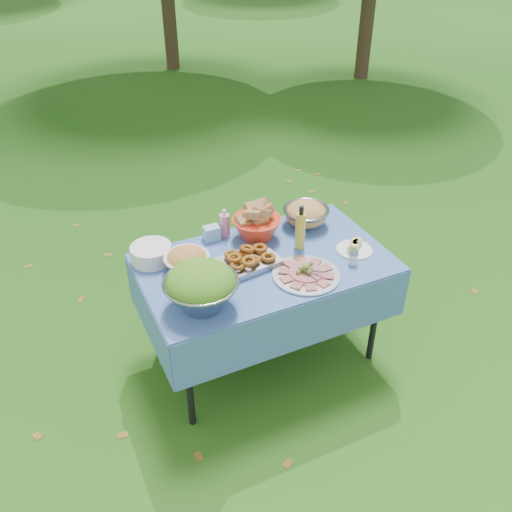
{
  "coord_description": "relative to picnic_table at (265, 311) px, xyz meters",
  "views": [
    {
      "loc": [
        -1.17,
        -2.34,
        2.6
      ],
      "look_at": [
        -0.06,
        0.0,
        0.82
      ],
      "focal_mm": 38.0,
      "sensor_mm": 36.0,
      "label": 1
    }
  ],
  "objects": [
    {
      "name": "ground",
      "position": [
        0.0,
        0.0,
        -0.38
      ],
      "size": [
        80.0,
        80.0,
        0.0
      ],
      "primitive_type": "plane",
      "color": "#0B3409",
      "rests_on": "ground"
    },
    {
      "name": "picnic_table",
      "position": [
        0.0,
        0.0,
        0.0
      ],
      "size": [
        1.46,
        0.86,
        0.76
      ],
      "primitive_type": "cube",
      "color": "#76AFE4",
      "rests_on": "ground"
    },
    {
      "name": "salad_bowl",
      "position": [
        -0.48,
        -0.22,
        0.51
      ],
      "size": [
        0.48,
        0.48,
        0.26
      ],
      "primitive_type": null,
      "rotation": [
        0.0,
        0.0,
        -0.24
      ],
      "color": "gray",
      "rests_on": "picnic_table"
    },
    {
      "name": "pasta_bowl_white",
      "position": [
        -0.44,
        0.11,
        0.45
      ],
      "size": [
        0.33,
        0.33,
        0.14
      ],
      "primitive_type": null,
      "rotation": [
        0.0,
        0.0,
        -0.33
      ],
      "color": "white",
      "rests_on": "picnic_table"
    },
    {
      "name": "plate_stack",
      "position": [
        -0.6,
        0.3,
        0.43
      ],
      "size": [
        0.29,
        0.29,
        0.1
      ],
      "primitive_type": "cylinder",
      "rotation": [
        0.0,
        0.0,
        -0.22
      ],
      "color": "white",
      "rests_on": "picnic_table"
    },
    {
      "name": "wipes_box",
      "position": [
        -0.19,
        0.36,
        0.43
      ],
      "size": [
        0.1,
        0.07,
        0.09
      ],
      "primitive_type": "cube",
      "rotation": [
        0.0,
        0.0,
        0.0
      ],
      "color": "#8FCBDB",
      "rests_on": "picnic_table"
    },
    {
      "name": "sanitizer_bottle",
      "position": [
        -0.1,
        0.37,
        0.47
      ],
      "size": [
        0.07,
        0.07,
        0.18
      ],
      "primitive_type": "cylinder",
      "rotation": [
        0.0,
        0.0,
        -0.07
      ],
      "color": "pink",
      "rests_on": "picnic_table"
    },
    {
      "name": "bread_bowl",
      "position": [
        0.07,
        0.27,
        0.48
      ],
      "size": [
        0.34,
        0.34,
        0.2
      ],
      "primitive_type": null,
      "rotation": [
        0.0,
        0.0,
        0.13
      ],
      "color": "red",
      "rests_on": "picnic_table"
    },
    {
      "name": "pasta_bowl_steel",
      "position": [
        0.43,
        0.27,
        0.46
      ],
      "size": [
        0.35,
        0.35,
        0.16
      ],
      "primitive_type": null,
      "rotation": [
        0.0,
        0.0,
        0.2
      ],
      "color": "gray",
      "rests_on": "picnic_table"
    },
    {
      "name": "fried_tray",
      "position": [
        -0.1,
        0.01,
        0.42
      ],
      "size": [
        0.36,
        0.28,
        0.08
      ],
      "primitive_type": "cube",
      "rotation": [
        0.0,
        0.0,
        0.12
      ],
      "color": "#A5A5A9",
      "rests_on": "picnic_table"
    },
    {
      "name": "charcuterie_platter",
      "position": [
        0.15,
        -0.23,
        0.42
      ],
      "size": [
        0.44,
        0.44,
        0.09
      ],
      "primitive_type": "cylinder",
      "rotation": [
        0.0,
        0.0,
        -0.14
      ],
      "color": "#AEAFB5",
      "rests_on": "picnic_table"
    },
    {
      "name": "oil_bottle",
      "position": [
        0.26,
        0.05,
        0.52
      ],
      "size": [
        0.07,
        0.07,
        0.28
      ],
      "primitive_type": "cylinder",
      "rotation": [
        0.0,
        0.0,
        0.18
      ],
      "color": "gold",
      "rests_on": "picnic_table"
    },
    {
      "name": "cheese_plate",
      "position": [
        0.54,
        -0.13,
        0.41
      ],
      "size": [
        0.22,
        0.22,
        0.06
      ],
      "primitive_type": "cylinder",
      "rotation": [
        0.0,
        0.0,
        0.01
      ],
      "color": "white",
      "rests_on": "picnic_table"
    },
    {
      "name": "shaker",
      "position": [
        0.46,
        -0.24,
        0.42
      ],
      "size": [
        0.06,
        0.06,
        0.09
      ],
      "primitive_type": "cylinder",
      "rotation": [
        0.0,
        0.0,
        -0.21
      ],
      "color": "silver",
      "rests_on": "picnic_table"
    }
  ]
}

